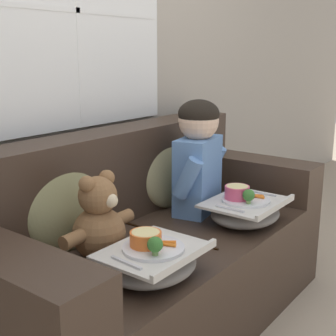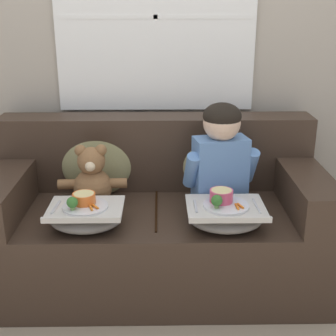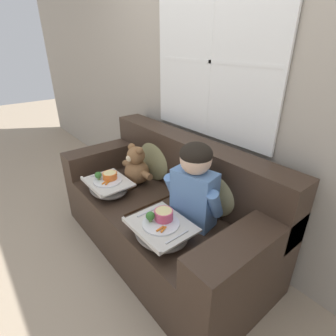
{
  "view_description": "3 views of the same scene",
  "coord_description": "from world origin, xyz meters",
  "px_view_note": "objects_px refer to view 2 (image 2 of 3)",
  "views": [
    {
      "loc": [
        -1.55,
        -1.23,
        1.26
      ],
      "look_at": [
        0.03,
        -0.03,
        0.77
      ],
      "focal_mm": 50.0,
      "sensor_mm": 36.0,
      "label": 1
    },
    {
      "loc": [
        0.02,
        -2.36,
        1.55
      ],
      "look_at": [
        0.07,
        0.08,
        0.66
      ],
      "focal_mm": 50.0,
      "sensor_mm": 36.0,
      "label": 2
    },
    {
      "loc": [
        1.38,
        -1.02,
        1.59
      ],
      "look_at": [
        0.05,
        0.05,
        0.75
      ],
      "focal_mm": 28.0,
      "sensor_mm": 36.0,
      "label": 3
    }
  ],
  "objects_px": {
    "throw_pillow_behind_child": "(216,159)",
    "throw_pillow_behind_teddy": "(97,159)",
    "lap_tray_teddy": "(86,216)",
    "teddy_bear": "(92,180)",
    "lap_tray_child": "(225,214)",
    "couch": "(157,222)",
    "child_figure": "(221,150)"
  },
  "relations": [
    {
      "from": "throw_pillow_behind_teddy",
      "to": "child_figure",
      "type": "distance_m",
      "value": 0.74
    },
    {
      "from": "child_figure",
      "to": "lap_tray_child",
      "type": "bearing_deg",
      "value": -90.45
    },
    {
      "from": "throw_pillow_behind_child",
      "to": "throw_pillow_behind_teddy",
      "type": "bearing_deg",
      "value": 180.0
    },
    {
      "from": "couch",
      "to": "lap_tray_child",
      "type": "bearing_deg",
      "value": -41.27
    },
    {
      "from": "throw_pillow_behind_teddy",
      "to": "teddy_bear",
      "type": "relative_size",
      "value": 1.19
    },
    {
      "from": "couch",
      "to": "throw_pillow_behind_child",
      "type": "xyz_separation_m",
      "value": [
        0.35,
        0.17,
        0.32
      ]
    },
    {
      "from": "couch",
      "to": "child_figure",
      "type": "bearing_deg",
      "value": -5.25
    },
    {
      "from": "child_figure",
      "to": "lap_tray_child",
      "type": "height_order",
      "value": "child_figure"
    },
    {
      "from": "throw_pillow_behind_teddy",
      "to": "lap_tray_child",
      "type": "xyz_separation_m",
      "value": [
        0.7,
        -0.48,
        -0.13
      ]
    },
    {
      "from": "teddy_bear",
      "to": "lap_tray_teddy",
      "type": "bearing_deg",
      "value": -90.33
    },
    {
      "from": "child_figure",
      "to": "teddy_bear",
      "type": "bearing_deg",
      "value": -179.68
    },
    {
      "from": "couch",
      "to": "throw_pillow_behind_child",
      "type": "distance_m",
      "value": 0.51
    },
    {
      "from": "couch",
      "to": "lap_tray_teddy",
      "type": "distance_m",
      "value": 0.5
    },
    {
      "from": "throw_pillow_behind_child",
      "to": "lap_tray_child",
      "type": "height_order",
      "value": "throw_pillow_behind_child"
    },
    {
      "from": "throw_pillow_behind_child",
      "to": "lap_tray_teddy",
      "type": "relative_size",
      "value": 1.17
    },
    {
      "from": "couch",
      "to": "throw_pillow_behind_teddy",
      "type": "height_order",
      "value": "couch"
    },
    {
      "from": "teddy_bear",
      "to": "lap_tray_child",
      "type": "height_order",
      "value": "teddy_bear"
    },
    {
      "from": "teddy_bear",
      "to": "lap_tray_child",
      "type": "relative_size",
      "value": 0.97
    },
    {
      "from": "throw_pillow_behind_teddy",
      "to": "lap_tray_teddy",
      "type": "relative_size",
      "value": 1.21
    },
    {
      "from": "throw_pillow_behind_teddy",
      "to": "teddy_bear",
      "type": "bearing_deg",
      "value": -89.94
    },
    {
      "from": "throw_pillow_behind_teddy",
      "to": "lap_tray_teddy",
      "type": "distance_m",
      "value": 0.5
    },
    {
      "from": "lap_tray_teddy",
      "to": "throw_pillow_behind_teddy",
      "type": "bearing_deg",
      "value": 89.84
    },
    {
      "from": "throw_pillow_behind_teddy",
      "to": "couch",
      "type": "bearing_deg",
      "value": -26.32
    },
    {
      "from": "throw_pillow_behind_child",
      "to": "teddy_bear",
      "type": "distance_m",
      "value": 0.73
    },
    {
      "from": "couch",
      "to": "teddy_bear",
      "type": "distance_m",
      "value": 0.44
    },
    {
      "from": "couch",
      "to": "lap_tray_child",
      "type": "xyz_separation_m",
      "value": [
        0.35,
        -0.3,
        0.19
      ]
    },
    {
      "from": "throw_pillow_behind_teddy",
      "to": "lap_tray_child",
      "type": "relative_size",
      "value": 1.15
    },
    {
      "from": "throw_pillow_behind_child",
      "to": "lap_tray_child",
      "type": "distance_m",
      "value": 0.49
    },
    {
      "from": "throw_pillow_behind_child",
      "to": "throw_pillow_behind_teddy",
      "type": "distance_m",
      "value": 0.7
    },
    {
      "from": "couch",
      "to": "throw_pillow_behind_teddy",
      "type": "relative_size",
      "value": 4.1
    },
    {
      "from": "child_figure",
      "to": "lap_tray_child",
      "type": "xyz_separation_m",
      "value": [
        -0.0,
        -0.27,
        -0.25
      ]
    },
    {
      "from": "couch",
      "to": "lap_tray_teddy",
      "type": "relative_size",
      "value": 4.94
    }
  ]
}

